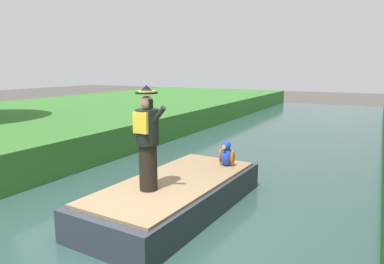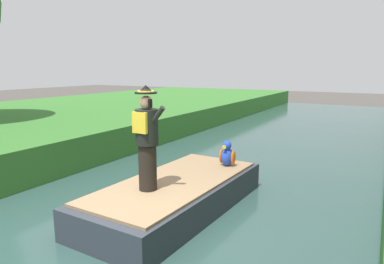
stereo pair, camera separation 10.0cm
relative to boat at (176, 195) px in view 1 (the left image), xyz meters
The scene contains 5 objects.
ground_plane 1.40m from the boat, 90.00° to the right, with size 80.00×80.00×0.00m, color #4C4742.
canal_water 1.38m from the boat, 90.00° to the right, with size 7.10×48.00×0.10m, color #2D4C47.
boat is the anchor object (origin of this frame).
person_pirate 1.43m from the boat, 100.99° to the right, with size 0.61×0.42×1.85m.
parrot_plush 1.58m from the boat, 71.66° to the left, with size 0.36×0.35×0.57m.
Camera 1 is at (3.37, -4.20, 2.85)m, focal length 32.68 mm.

